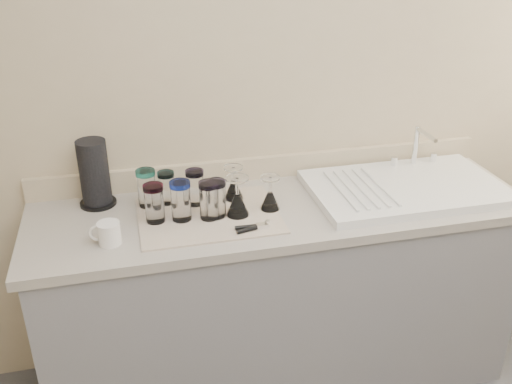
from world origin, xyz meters
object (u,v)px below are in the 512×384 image
object	(u,v)px
sink_unit	(406,187)
tumbler_magenta	(154,203)
goblet_front_left	(238,202)
tumbler_teal	(147,188)
tumbler_blue	(181,200)
tumbler_cyan	(167,187)
goblet_back_left	(234,188)
can_opener	(253,227)
white_mug	(108,233)
tumbler_extra	(216,198)
tumbler_lavender	(209,200)
goblet_front_right	(270,198)
tumbler_purple	(195,187)
paper_towel_roll	(94,174)

from	to	relation	value
sink_unit	tumbler_magenta	distance (m)	1.07
sink_unit	goblet_front_left	world-z (taller)	sink_unit
tumbler_teal	tumbler_blue	size ratio (longest dim) A/B	0.97
sink_unit	tumbler_cyan	size ratio (longest dim) A/B	6.00
goblet_back_left	tumbler_blue	bearing A→B (deg)	-151.19
tumbler_teal	tumbler_cyan	world-z (taller)	tumbler_teal
goblet_back_left	can_opener	world-z (taller)	goblet_back_left
white_mug	tumbler_extra	bearing A→B (deg)	13.39
tumbler_lavender	goblet_front_right	xyz separation A→B (m)	(0.25, 0.02, -0.03)
tumbler_extra	tumbler_lavender	bearing A→B (deg)	-164.48
tumbler_extra	white_mug	xyz separation A→B (m)	(-0.42, -0.10, -0.04)
tumbler_purple	goblet_front_left	size ratio (longest dim) A/B	0.91
white_mug	paper_towel_roll	distance (m)	0.35
white_mug	paper_towel_roll	size ratio (longest dim) A/B	0.44
tumbler_teal	goblet_front_left	distance (m)	0.38
can_opener	tumbler_teal	bearing A→B (deg)	141.42
tumbler_purple	tumbler_magenta	bearing A→B (deg)	-147.97
tumbler_magenta	goblet_front_right	bearing A→B (deg)	-0.75
goblet_back_left	paper_towel_roll	size ratio (longest dim) A/B	0.51
tumbler_lavender	goblet_front_left	size ratio (longest dim) A/B	0.94
goblet_back_left	tumbler_lavender	bearing A→B (deg)	-131.38
tumbler_purple	tumbler_lavender	distance (m)	0.14
sink_unit	goblet_front_left	size ratio (longest dim) A/B	5.05
goblet_front_right	white_mug	xyz separation A→B (m)	(-0.63, -0.11, -0.01)
goblet_back_left	tumbler_teal	bearing A→B (deg)	176.46
goblet_back_left	white_mug	distance (m)	0.56
tumbler_magenta	goblet_front_left	world-z (taller)	goblet_front_left
tumbler_purple	tumbler_cyan	bearing A→B (deg)	161.39
tumbler_purple	paper_towel_roll	bearing A→B (deg)	164.58
white_mug	goblet_back_left	bearing A→B (deg)	24.63
tumbler_cyan	tumbler_extra	bearing A→B (deg)	-42.39
tumbler_cyan	white_mug	world-z (taller)	tumbler_cyan
tumbler_lavender	goblet_front_left	world-z (taller)	goblet_front_left
tumbler_cyan	tumbler_magenta	world-z (taller)	tumbler_magenta
goblet_front_left	goblet_front_right	size ratio (longest dim) A/B	1.16
tumbler_lavender	goblet_back_left	xyz separation A→B (m)	(0.13, 0.14, -0.03)
paper_towel_roll	tumbler_purple	bearing A→B (deg)	-15.42
tumbler_cyan	goblet_front_right	world-z (taller)	goblet_front_right
tumbler_blue	tumbler_magenta	bearing A→B (deg)	174.82
goblet_front_right	tumbler_extra	bearing A→B (deg)	-177.31
can_opener	white_mug	xyz separation A→B (m)	(-0.53, 0.04, 0.03)
tumbler_lavender	tumbler_extra	size ratio (longest dim) A/B	1.01
goblet_back_left	paper_towel_roll	world-z (taller)	paper_towel_roll
tumbler_magenta	goblet_front_right	world-z (taller)	tumbler_magenta
sink_unit	goblet_front_right	xyz separation A→B (m)	(-0.61, -0.03, 0.04)
goblet_front_right	sink_unit	bearing A→B (deg)	2.87
goblet_front_right	can_opener	xyz separation A→B (m)	(-0.11, -0.15, -0.04)
tumbler_blue	paper_towel_roll	size ratio (longest dim) A/B	0.57
tumbler_cyan	tumbler_magenta	bearing A→B (deg)	-112.56
tumbler_cyan	can_opener	world-z (taller)	tumbler_cyan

